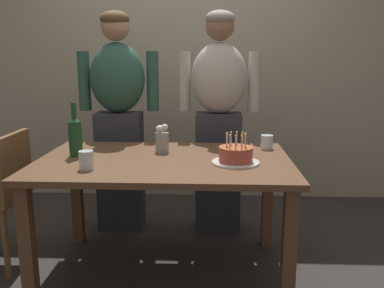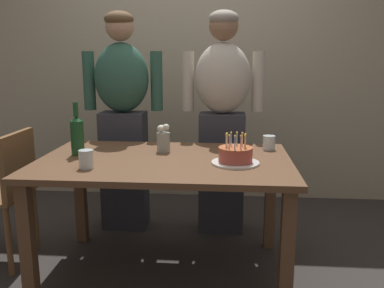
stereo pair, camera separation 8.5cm
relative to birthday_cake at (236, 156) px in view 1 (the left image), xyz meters
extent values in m
plane|color=#332D2B|center=(-0.42, 0.09, -0.78)|extent=(10.00, 10.00, 0.00)
cube|color=tan|center=(-0.42, 1.64, 0.52)|extent=(5.20, 0.10, 2.60)
cube|color=brown|center=(-0.42, 0.09, -0.06)|extent=(1.50, 0.96, 0.03)
cube|color=brown|center=(-1.10, -0.32, -0.43)|extent=(0.07, 0.07, 0.70)
cube|color=brown|center=(0.26, -0.32, -0.43)|extent=(0.07, 0.07, 0.70)
cube|color=brown|center=(-1.10, 0.50, -0.43)|extent=(0.07, 0.07, 0.70)
cube|color=brown|center=(0.26, 0.50, -0.43)|extent=(0.07, 0.07, 0.70)
cylinder|color=white|center=(0.00, 0.00, -0.04)|extent=(0.27, 0.27, 0.01)
cylinder|color=#B24C42|center=(0.00, 0.00, 0.01)|extent=(0.19, 0.19, 0.08)
cylinder|color=#B75B33|center=(0.00, 0.00, 0.05)|extent=(0.19, 0.19, 0.01)
cylinder|color=beige|center=(-0.05, 0.02, 0.09)|extent=(0.01, 0.01, 0.07)
sphere|color=#F9C64C|center=(-0.05, 0.02, 0.13)|extent=(0.01, 0.01, 0.01)
cylinder|color=beige|center=(-0.05, -0.01, 0.09)|extent=(0.01, 0.01, 0.07)
sphere|color=#F9C64C|center=(-0.05, -0.01, 0.13)|extent=(0.01, 0.01, 0.01)
cylinder|color=pink|center=(-0.04, -0.04, 0.09)|extent=(0.01, 0.01, 0.07)
sphere|color=#F9C64C|center=(-0.04, -0.04, 0.13)|extent=(0.01, 0.01, 0.01)
cylinder|color=#93B7DB|center=(-0.01, -0.05, 0.09)|extent=(0.01, 0.01, 0.07)
sphere|color=#F9C64C|center=(-0.01, -0.05, 0.13)|extent=(0.01, 0.01, 0.01)
cylinder|color=pink|center=(0.03, -0.05, 0.09)|extent=(0.01, 0.01, 0.07)
sphere|color=#F9C64C|center=(0.03, -0.05, 0.13)|extent=(0.01, 0.01, 0.01)
cylinder|color=#EAB266|center=(0.05, -0.02, 0.09)|extent=(0.01, 0.01, 0.07)
sphere|color=#F9C64C|center=(0.05, -0.02, 0.13)|extent=(0.01, 0.01, 0.01)
cylinder|color=beige|center=(0.05, 0.01, 0.09)|extent=(0.01, 0.01, 0.07)
sphere|color=#F9C64C|center=(0.05, 0.01, 0.13)|extent=(0.01, 0.01, 0.01)
cylinder|color=beige|center=(0.04, 0.04, 0.09)|extent=(0.01, 0.01, 0.07)
sphere|color=#F9C64C|center=(0.04, 0.04, 0.13)|extent=(0.01, 0.01, 0.01)
cylinder|color=#93B7DB|center=(0.01, 0.05, 0.09)|extent=(0.01, 0.01, 0.07)
sphere|color=#F9C64C|center=(0.01, 0.05, 0.13)|extent=(0.01, 0.01, 0.01)
cylinder|color=#93B7DB|center=(-0.03, 0.05, 0.09)|extent=(0.01, 0.01, 0.07)
sphere|color=#F9C64C|center=(-0.03, 0.05, 0.13)|extent=(0.01, 0.01, 0.01)
cylinder|color=silver|center=(-0.81, -0.16, 0.01)|extent=(0.08, 0.08, 0.10)
cylinder|color=silver|center=(0.23, 0.39, 0.00)|extent=(0.08, 0.08, 0.09)
cylinder|color=#194723|center=(-0.97, 0.14, 0.06)|extent=(0.08, 0.08, 0.21)
cone|color=#194723|center=(-0.97, 0.14, 0.18)|extent=(0.08, 0.08, 0.03)
cylinder|color=#194723|center=(-0.97, 0.14, 0.24)|extent=(0.03, 0.03, 0.09)
cylinder|color=#999E93|center=(-0.45, 0.27, 0.02)|extent=(0.08, 0.08, 0.12)
sphere|color=silver|center=(-0.47, 0.26, 0.11)|extent=(0.04, 0.04, 0.04)
sphere|color=silver|center=(-0.46, 0.27, 0.10)|extent=(0.05, 0.05, 0.05)
sphere|color=silver|center=(-0.43, 0.26, 0.12)|extent=(0.04, 0.04, 0.04)
cube|color=#33333D|center=(-0.84, 0.79, -0.32)|extent=(0.34, 0.23, 0.92)
ellipsoid|color=#2D5647|center=(-0.84, 0.79, 0.40)|extent=(0.41, 0.27, 0.52)
sphere|color=tan|center=(-0.84, 0.79, 0.77)|extent=(0.21, 0.21, 0.21)
ellipsoid|color=brown|center=(-0.84, 0.78, 0.82)|extent=(0.21, 0.21, 0.12)
cylinder|color=#2D5647|center=(-0.58, 0.82, 0.37)|extent=(0.09, 0.09, 0.44)
cylinder|color=#2D5647|center=(-1.10, 0.82, 0.37)|extent=(0.09, 0.09, 0.44)
cube|color=#33333D|center=(-0.08, 0.79, -0.32)|extent=(0.34, 0.23, 0.92)
ellipsoid|color=beige|center=(-0.08, 0.79, 0.40)|extent=(0.41, 0.27, 0.52)
sphere|color=#936B51|center=(-0.08, 0.79, 0.77)|extent=(0.21, 0.21, 0.21)
ellipsoid|color=gray|center=(-0.08, 0.78, 0.82)|extent=(0.21, 0.21, 0.12)
cylinder|color=beige|center=(0.18, 0.82, 0.37)|extent=(0.09, 0.09, 0.44)
cylinder|color=beige|center=(-0.34, 0.82, 0.37)|extent=(0.09, 0.09, 0.44)
cube|color=brown|center=(-1.37, 0.15, -0.11)|extent=(0.04, 0.40, 0.40)
cylinder|color=brown|center=(-1.38, 0.33, -0.56)|extent=(0.04, 0.04, 0.45)
cylinder|color=brown|center=(-1.38, -0.03, -0.56)|extent=(0.04, 0.04, 0.45)
camera|label=1|loc=(-0.15, -2.29, 0.56)|focal=38.66mm
camera|label=2|loc=(-0.06, -2.28, 0.56)|focal=38.66mm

